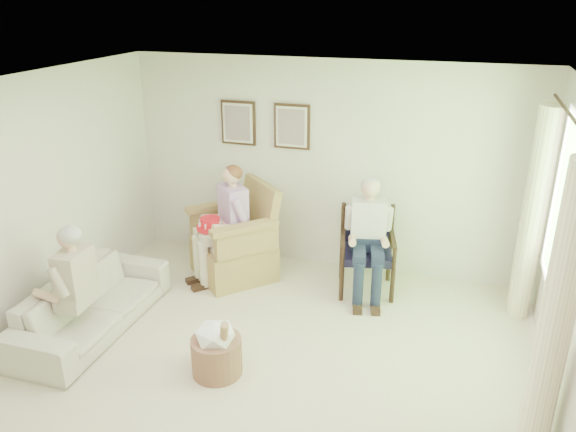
{
  "coord_description": "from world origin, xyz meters",
  "views": [
    {
      "loc": [
        1.51,
        -3.71,
        3.31
      ],
      "look_at": [
        -0.17,
        1.66,
        1.05
      ],
      "focal_mm": 35.0,
      "sensor_mm": 36.0,
      "label": 1
    }
  ],
  "objects_px": {
    "person_sofa": "(69,281)",
    "wicker_armchair": "(235,247)",
    "wood_armchair": "(369,246)",
    "hatbox": "(216,348)",
    "person_wicker": "(228,216)",
    "person_dark": "(367,230)",
    "red_hat": "(210,225)",
    "sofa": "(92,304)"
  },
  "relations": [
    {
      "from": "person_wicker",
      "to": "red_hat",
      "type": "relative_size",
      "value": 4.36
    },
    {
      "from": "person_dark",
      "to": "red_hat",
      "type": "bearing_deg",
      "value": 176.75
    },
    {
      "from": "red_hat",
      "to": "person_wicker",
      "type": "bearing_deg",
      "value": 35.5
    },
    {
      "from": "person_dark",
      "to": "red_hat",
      "type": "height_order",
      "value": "person_dark"
    },
    {
      "from": "wicker_armchair",
      "to": "person_sofa",
      "type": "height_order",
      "value": "person_sofa"
    },
    {
      "from": "sofa",
      "to": "hatbox",
      "type": "xyz_separation_m",
      "value": [
        1.54,
        -0.31,
        -0.01
      ]
    },
    {
      "from": "wicker_armchair",
      "to": "wood_armchair",
      "type": "bearing_deg",
      "value": 49.51
    },
    {
      "from": "person_sofa",
      "to": "red_hat",
      "type": "xyz_separation_m",
      "value": [
        0.77,
        1.57,
        0.06
      ]
    },
    {
      "from": "person_dark",
      "to": "red_hat",
      "type": "distance_m",
      "value": 1.83
    },
    {
      "from": "person_sofa",
      "to": "red_hat",
      "type": "distance_m",
      "value": 1.75
    },
    {
      "from": "wicker_armchair",
      "to": "wood_armchair",
      "type": "xyz_separation_m",
      "value": [
        1.63,
        0.16,
        0.16
      ]
    },
    {
      "from": "red_hat",
      "to": "hatbox",
      "type": "height_order",
      "value": "red_hat"
    },
    {
      "from": "wicker_armchair",
      "to": "hatbox",
      "type": "xyz_separation_m",
      "value": [
        0.59,
        -1.89,
        -0.1
      ]
    },
    {
      "from": "wood_armchair",
      "to": "person_sofa",
      "type": "height_order",
      "value": "person_sofa"
    },
    {
      "from": "person_wicker",
      "to": "person_sofa",
      "type": "xyz_separation_m",
      "value": [
        -0.95,
        -1.7,
        -0.14
      ]
    },
    {
      "from": "person_sofa",
      "to": "hatbox",
      "type": "distance_m",
      "value": 1.6
    },
    {
      "from": "wood_armchair",
      "to": "person_wicker",
      "type": "xyz_separation_m",
      "value": [
        -1.63,
        -0.32,
        0.31
      ]
    },
    {
      "from": "person_dark",
      "to": "wicker_armchair",
      "type": "bearing_deg",
      "value": 167.94
    },
    {
      "from": "red_hat",
      "to": "wood_armchair",
      "type": "bearing_deg",
      "value": 13.77
    },
    {
      "from": "person_dark",
      "to": "hatbox",
      "type": "relative_size",
      "value": 1.98
    },
    {
      "from": "wicker_armchair",
      "to": "person_dark",
      "type": "height_order",
      "value": "person_dark"
    },
    {
      "from": "person_dark",
      "to": "sofa",
      "type": "bearing_deg",
      "value": -160.66
    },
    {
      "from": "wicker_armchair",
      "to": "hatbox",
      "type": "distance_m",
      "value": 1.98
    },
    {
      "from": "person_wicker",
      "to": "red_hat",
      "type": "xyz_separation_m",
      "value": [
        -0.18,
        -0.13,
        -0.08
      ]
    },
    {
      "from": "person_wicker",
      "to": "person_sofa",
      "type": "height_order",
      "value": "person_wicker"
    },
    {
      "from": "sofa",
      "to": "person_wicker",
      "type": "relative_size",
      "value": 1.37
    },
    {
      "from": "person_dark",
      "to": "wood_armchair",
      "type": "bearing_deg",
      "value": 77.85
    },
    {
      "from": "red_hat",
      "to": "person_sofa",
      "type": "bearing_deg",
      "value": -116.16
    },
    {
      "from": "sofa",
      "to": "hatbox",
      "type": "distance_m",
      "value": 1.57
    },
    {
      "from": "person_wicker",
      "to": "person_dark",
      "type": "height_order",
      "value": "person_wicker"
    },
    {
      "from": "wicker_armchair",
      "to": "person_sofa",
      "type": "distance_m",
      "value": 2.11
    },
    {
      "from": "person_dark",
      "to": "hatbox",
      "type": "bearing_deg",
      "value": -130.95
    },
    {
      "from": "wicker_armchair",
      "to": "sofa",
      "type": "bearing_deg",
      "value": -77.29
    },
    {
      "from": "person_wicker",
      "to": "person_dark",
      "type": "distance_m",
      "value": 1.64
    },
    {
      "from": "wood_armchair",
      "to": "sofa",
      "type": "bearing_deg",
      "value": -158.14
    },
    {
      "from": "person_sofa",
      "to": "hatbox",
      "type": "height_order",
      "value": "person_sofa"
    },
    {
      "from": "person_dark",
      "to": "hatbox",
      "type": "distance_m",
      "value": 2.22
    },
    {
      "from": "person_dark",
      "to": "person_sofa",
      "type": "relative_size",
      "value": 1.1
    },
    {
      "from": "person_sofa",
      "to": "hatbox",
      "type": "relative_size",
      "value": 1.8
    },
    {
      "from": "person_sofa",
      "to": "wicker_armchair",
      "type": "bearing_deg",
      "value": 148.7
    },
    {
      "from": "wicker_armchair",
      "to": "wood_armchair",
      "type": "height_order",
      "value": "wicker_armchair"
    },
    {
      "from": "wood_armchair",
      "to": "person_dark",
      "type": "xyz_separation_m",
      "value": [
        0.0,
        -0.16,
        0.27
      ]
    }
  ]
}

